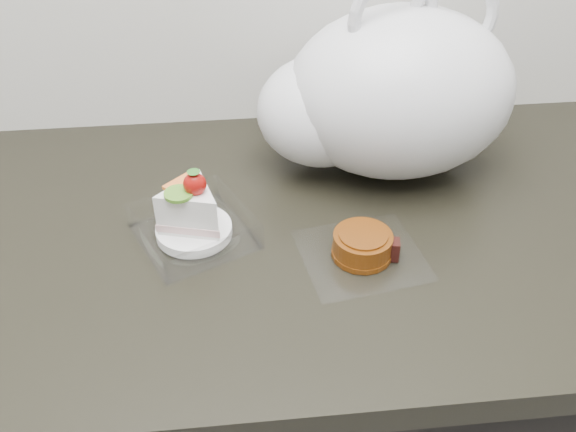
{
  "coord_description": "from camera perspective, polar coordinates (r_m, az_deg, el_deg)",
  "views": [
    {
      "loc": [
        0.0,
        0.98,
        1.47
      ],
      "look_at": [
        0.07,
        1.66,
        0.94
      ],
      "focal_mm": 40.0,
      "sensor_mm": 36.0,
      "label": 1
    }
  ],
  "objects": [
    {
      "name": "counter",
      "position": [
        1.24,
        -3.77,
        -17.35
      ],
      "size": [
        2.04,
        0.64,
        0.9
      ],
      "color": "black",
      "rests_on": "ground"
    },
    {
      "name": "cake_tray",
      "position": [
        0.88,
        -8.45,
        -0.32
      ],
      "size": [
        0.19,
        0.19,
        0.11
      ],
      "rotation": [
        0.0,
        0.0,
        0.44
      ],
      "color": "white",
      "rests_on": "counter"
    },
    {
      "name": "plastic_bag",
      "position": [
        0.98,
        8.57,
        10.59
      ],
      "size": [
        0.41,
        0.31,
        0.32
      ],
      "rotation": [
        0.0,
        0.0,
        0.13
      ],
      "color": "silver",
      "rests_on": "counter"
    },
    {
      "name": "mooncake_wrap",
      "position": [
        0.86,
        6.71,
        -2.75
      ],
      "size": [
        0.18,
        0.17,
        0.04
      ],
      "rotation": [
        0.0,
        0.0,
        0.34
      ],
      "color": "white",
      "rests_on": "counter"
    }
  ]
}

